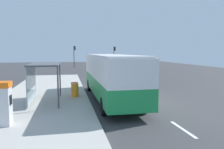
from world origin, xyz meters
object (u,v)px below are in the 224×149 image
object	(u,v)px
bus	(111,74)
traffic_light_far_side	(74,53)
white_van	(111,65)
recycling_bin_orange	(75,90)
recycling_bin_red	(75,89)
bus_shelter	(40,73)
ticket_machine	(3,103)
traffic_light_near_side	(114,53)
sedan_near	(103,65)

from	to	relation	value
bus	traffic_light_far_side	world-z (taller)	traffic_light_far_side
white_van	recycling_bin_orange	size ratio (longest dim) A/B	5.51
recycling_bin_red	bus_shelter	distance (m)	3.32
recycling_bin_orange	ticket_machine	bearing A→B (deg)	-120.19
traffic_light_near_side	white_van	bearing A→B (deg)	-104.50
bus	sedan_near	world-z (taller)	bus
bus	recycling_bin_red	distance (m)	3.10
recycling_bin_orange	traffic_light_near_side	bearing A→B (deg)	72.95
bus	recycling_bin_red	xyz separation A→B (m)	(-2.49, 1.41, -1.19)
ticket_machine	sedan_near	bearing A→B (deg)	73.22
traffic_light_far_side	bus	bearing A→B (deg)	-87.61
recycling_bin_orange	recycling_bin_red	xyz separation A→B (m)	(0.00, 0.70, 0.00)
ticket_machine	recycling_bin_orange	bearing A→B (deg)	59.81
sedan_near	bus_shelter	size ratio (longest dim) A/B	1.12
sedan_near	recycling_bin_red	xyz separation A→B (m)	(-6.50, -26.16, -0.14)
ticket_machine	traffic_light_far_side	distance (m)	38.43
bus	recycling_bin_red	world-z (taller)	bus
ticket_machine	traffic_light_near_side	distance (m)	39.57
sedan_near	ticket_machine	world-z (taller)	ticket_machine
bus	ticket_machine	xyz separation A→B (m)	(-5.80, -4.98, -0.67)
recycling_bin_orange	white_van	bearing A→B (deg)	71.26
recycling_bin_red	white_van	bearing A→B (deg)	70.59
traffic_light_far_side	bus_shelter	xyz separation A→B (m)	(-3.32, -33.74, -1.01)
white_van	recycling_bin_red	bearing A→B (deg)	-109.41
white_van	ticket_machine	distance (m)	26.40
recycling_bin_orange	sedan_near	bearing A→B (deg)	76.39
white_van	traffic_light_near_side	xyz separation A→B (m)	(3.31, 12.78, 1.70)
recycling_bin_orange	recycling_bin_red	bearing A→B (deg)	90.00
traffic_light_near_side	bus_shelter	xyz separation A→B (m)	(-11.92, -32.94, -0.94)
white_van	ticket_machine	bearing A→B (deg)	-111.58
ticket_machine	recycling_bin_orange	xyz separation A→B (m)	(3.31, 5.69, -0.52)
recycling_bin_orange	traffic_light_near_side	world-z (taller)	traffic_light_near_side
white_van	traffic_light_far_side	bearing A→B (deg)	111.31
sedan_near	ticket_machine	bearing A→B (deg)	-106.78
sedan_near	recycling_bin_orange	xyz separation A→B (m)	(-6.50, -26.86, -0.14)
recycling_bin_red	traffic_light_far_side	bearing A→B (deg)	88.01
bus	traffic_light_far_side	xyz separation A→B (m)	(-1.38, 33.15, 1.27)
recycling_bin_red	traffic_light_near_side	world-z (taller)	traffic_light_near_side
traffic_light_far_side	sedan_near	bearing A→B (deg)	-45.94
ticket_machine	bus_shelter	distance (m)	4.61
sedan_near	bus	bearing A→B (deg)	-98.29
bus	sedan_near	xyz separation A→B (m)	(4.01, 27.56, -1.05)
ticket_machine	recycling_bin_red	world-z (taller)	ticket_machine
sedan_near	traffic_light_near_side	distance (m)	6.18
recycling_bin_orange	recycling_bin_red	world-z (taller)	same
white_van	bus_shelter	distance (m)	21.94
bus	ticket_machine	world-z (taller)	bus
traffic_light_far_side	bus_shelter	distance (m)	33.92
ticket_machine	bus	bearing A→B (deg)	40.66
ticket_machine	recycling_bin_orange	distance (m)	6.60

